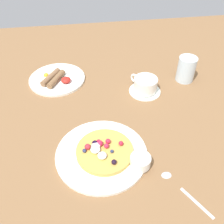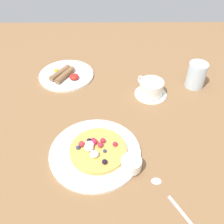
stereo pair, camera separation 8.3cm
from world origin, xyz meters
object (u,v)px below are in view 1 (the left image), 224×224
syrup_ramekin (140,161)px  coffee_saucer (145,91)px  teaspoon (178,185)px  coffee_cup (145,84)px  breakfast_plate (57,79)px  pancake_plate (102,154)px  water_glass (186,69)px

syrup_ramekin → coffee_saucer: 35.34cm
syrup_ramekin → teaspoon: 11.78cm
coffee_saucer → coffee_cup: 3.09cm
breakfast_plate → syrup_ramekin: bearing=-62.8°
pancake_plate → breakfast_plate: bearing=108.4°
syrup_ramekin → coffee_cup: coffee_cup is taller
coffee_saucer → coffee_cup: size_ratio=1.16×
coffee_saucer → teaspoon: (-0.96, -41.33, -0.17)cm
pancake_plate → coffee_saucer: pancake_plate is taller
syrup_ramekin → water_glass: (27.66, 39.45, 2.34)cm
syrup_ramekin → water_glass: size_ratio=0.58×
breakfast_plate → coffee_saucer: bearing=-20.6°
coffee_saucer → pancake_plate: bearing=-125.5°
pancake_plate → breakfast_plate: (-13.63, 40.87, -0.01)cm
breakfast_plate → teaspoon: breakfast_plate is taller
pancake_plate → water_glass: bearing=41.6°
pancake_plate → coffee_saucer: 34.59cm
pancake_plate → water_glass: 50.99cm
coffee_cup → pancake_plate: bearing=-125.3°
pancake_plate → teaspoon: (19.12, -13.16, -0.27)cm
pancake_plate → teaspoon: size_ratio=1.83×
breakfast_plate → coffee_cup: 36.03cm
breakfast_plate → water_glass: bearing=-7.9°
pancake_plate → coffee_cup: bearing=54.7°
pancake_plate → breakfast_plate: same height
pancake_plate → syrup_ramekin: (10.32, -5.72, 2.20)cm
water_glass → coffee_saucer: bearing=-162.7°
syrup_ramekin → coffee_cup: bearing=74.1°
teaspoon → water_glass: (18.86, 46.89, 4.81)cm
syrup_ramekin → breakfast_plate: bearing=117.2°
syrup_ramekin → breakfast_plate: 52.43cm
coffee_cup → water_glass: 18.85cm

